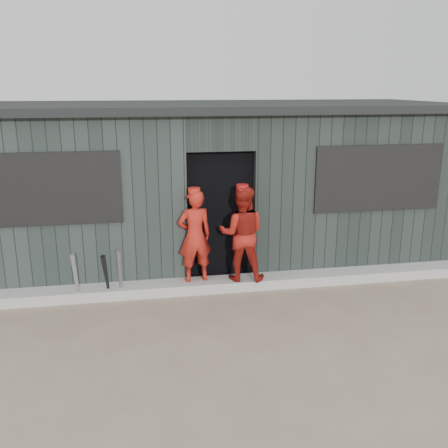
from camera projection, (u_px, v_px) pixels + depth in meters
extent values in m
plane|color=#766551|center=(252.00, 351.00, 5.64)|extent=(80.00, 80.00, 0.00)
cube|color=#9D9D98|center=(224.00, 284.00, 7.35)|extent=(8.00, 0.36, 0.15)
cone|color=#97969E|center=(76.00, 278.00, 6.77)|extent=(0.11, 0.23, 0.75)
cone|color=slate|center=(120.00, 274.00, 6.92)|extent=(0.07, 0.23, 0.76)
cone|color=black|center=(106.00, 277.00, 6.89)|extent=(0.12, 0.28, 0.69)
imported|color=#A91F14|center=(195.00, 236.00, 7.12)|extent=(0.54, 0.40, 1.35)
imported|color=maroon|center=(242.00, 234.00, 7.17)|extent=(0.78, 0.67, 1.39)
imported|color=silver|center=(234.00, 233.00, 7.87)|extent=(0.76, 0.68, 1.30)
cube|color=black|center=(207.00, 187.00, 8.64)|extent=(7.60, 2.70, 2.20)
cube|color=#2B3331|center=(61.00, 209.00, 6.92)|extent=(3.50, 0.20, 2.50)
cube|color=#262D2A|center=(364.00, 196.00, 7.68)|extent=(3.50, 0.20, 2.50)
cube|color=#242B28|center=(220.00, 133.00, 7.03)|extent=(1.00, 0.20, 0.50)
cube|color=#2B3330|center=(414.00, 177.00, 9.28)|extent=(0.20, 3.00, 2.50)
cube|color=#2A322F|center=(197.00, 171.00, 9.96)|extent=(8.00, 0.20, 2.50)
cube|color=black|center=(206.00, 107.00, 8.28)|extent=(8.30, 3.30, 0.12)
cube|color=black|center=(46.00, 189.00, 6.70)|extent=(2.00, 0.04, 1.00)
cube|color=black|center=(379.00, 178.00, 7.51)|extent=(2.00, 0.04, 1.00)
cube|color=black|center=(196.00, 192.00, 7.51)|extent=(0.19, 0.19, 0.89)
cube|color=black|center=(221.00, 193.00, 7.70)|extent=(0.24, 0.21, 0.88)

